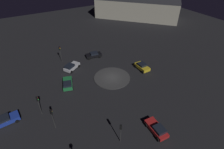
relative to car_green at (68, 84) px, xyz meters
name	(u,v)px	position (x,y,z in m)	size (l,w,h in m)	color
ground_plane	(112,78)	(9.51, -2.02, -0.78)	(116.81, 116.81, 0.00)	black
roundabout_island	(112,78)	(9.51, -2.02, -0.70)	(8.12, 8.12, 0.17)	#383838
car_green	(68,84)	(0.00, 0.00, 0.00)	(3.03, 4.43, 1.47)	#1E7238
car_black	(94,55)	(9.93, 8.42, -0.06)	(4.33, 2.59, 1.35)	black
car_red	(157,129)	(8.48, -17.86, -0.03)	(2.16, 4.20, 1.47)	red
car_blue	(4,120)	(-12.12, -4.07, -0.04)	(4.68, 2.45, 1.43)	#1E38A5
car_silver	(71,67)	(2.80, 5.72, 0.04)	(4.39, 3.71, 1.59)	silver
car_yellow	(142,66)	(17.46, -2.61, 0.03)	(2.12, 3.92, 1.55)	gold
traffic_light_southwest	(52,115)	(-5.12, -9.07, 2.19)	(0.39, 0.37, 4.18)	#2D2D2D
traffic_light_southwest_near	(121,130)	(2.65, -16.38, 1.92)	(0.37, 0.39, 3.79)	#2D2D2D
traffic_light_northwest	(60,51)	(1.84, 10.29, 2.29)	(0.37, 0.40, 4.34)	#2D2D2D
traffic_light_west	(38,102)	(-6.39, -4.92, 2.07)	(0.38, 0.33, 4.01)	#2D2D2D
store_building	(137,8)	(39.47, 29.47, 3.16)	(30.56, 31.37, 7.90)	#ADA893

